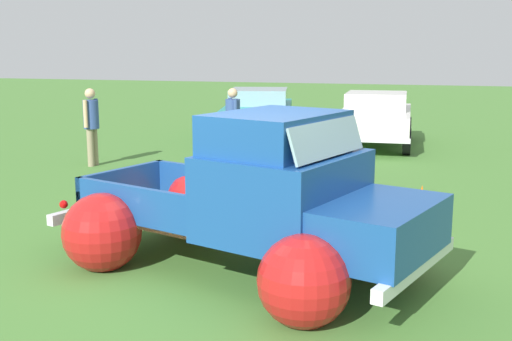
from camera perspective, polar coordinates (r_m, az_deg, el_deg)
ground_plane at (r=7.80m, az=-1.67°, el=-8.70°), size 80.00×80.00×0.00m
vintage_pickup_truck at (r=7.36m, az=0.75°, el=-3.73°), size 4.99×3.77×1.96m
show_car_0 at (r=18.74m, az=0.23°, el=5.37°), size 2.90×5.00×1.43m
show_car_1 at (r=17.55m, az=10.72°, el=4.78°), size 2.11×4.40×1.43m
spectator_0 at (r=14.67m, az=-14.61°, el=4.27°), size 0.34×0.53×1.74m
spectator_1 at (r=14.75m, az=-2.10°, el=4.58°), size 0.47×0.48×1.71m
lane_cone_0 at (r=9.75m, az=14.65°, el=-3.11°), size 0.36×0.36×0.63m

